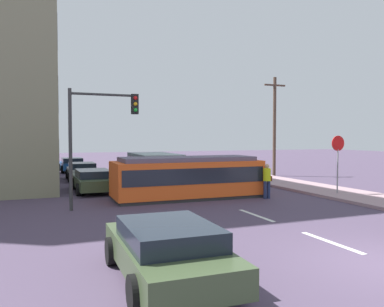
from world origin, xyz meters
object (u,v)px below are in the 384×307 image
(parked_sedan_near, at_px, (167,249))
(stop_sign, at_px, (338,152))
(parked_sedan_mid, at_px, (93,180))
(parked_sedan_furthest, at_px, (72,164))
(streetcar_tram, at_px, (188,177))
(traffic_light_mast, at_px, (99,125))
(parked_sedan_far, at_px, (82,171))
(utility_pole_mid, at_px, (274,124))
(city_bus, at_px, (154,166))
(pedestrian_crossing, at_px, (267,179))

(parked_sedan_near, relative_size, stop_sign, 1.50)
(stop_sign, bearing_deg, parked_sedan_mid, 151.15)
(parked_sedan_furthest, bearing_deg, stop_sign, -59.54)
(streetcar_tram, height_order, parked_sedan_near, streetcar_tram)
(parked_sedan_near, bearing_deg, traffic_light_mast, 90.93)
(parked_sedan_far, xyz_separation_m, stop_sign, (11.11, -12.34, 1.57))
(streetcar_tram, bearing_deg, utility_pole_mid, 37.09)
(streetcar_tram, bearing_deg, city_bus, 87.78)
(parked_sedan_furthest, xyz_separation_m, traffic_light_mast, (-0.30, -18.23, 2.81))
(streetcar_tram, height_order, pedestrian_crossing, streetcar_tram)
(pedestrian_crossing, bearing_deg, traffic_light_mast, 177.84)
(streetcar_tram, relative_size, traffic_light_mast, 1.47)
(parked_sedan_furthest, bearing_deg, parked_sedan_mid, -89.54)
(streetcar_tram, bearing_deg, parked_sedan_mid, 134.99)
(streetcar_tram, xyz_separation_m, traffic_light_mast, (-4.37, -1.27, 2.40))
(parked_sedan_mid, relative_size, stop_sign, 1.59)
(utility_pole_mid, bearing_deg, streetcar_tram, -142.91)
(traffic_light_mast, distance_m, utility_pole_mid, 16.83)
(traffic_light_mast, bearing_deg, parked_sedan_far, 87.77)
(streetcar_tram, height_order, parked_sedan_mid, streetcar_tram)
(streetcar_tram, bearing_deg, parked_sedan_near, -113.35)
(city_bus, bearing_deg, streetcar_tram, -92.22)
(parked_sedan_mid, relative_size, utility_pole_mid, 0.61)
(parked_sedan_furthest, height_order, stop_sign, stop_sign)
(city_bus, height_order, traffic_light_mast, traffic_light_mast)
(stop_sign, bearing_deg, utility_pole_mid, 74.04)
(parked_sedan_near, bearing_deg, parked_sedan_mid, 88.89)
(parked_sedan_furthest, relative_size, traffic_light_mast, 0.85)
(parked_sedan_far, bearing_deg, stop_sign, -48.00)
(city_bus, xyz_separation_m, parked_sedan_near, (-4.49, -16.44, -0.45))
(city_bus, height_order, stop_sign, stop_sign)
(parked_sedan_far, xyz_separation_m, traffic_light_mast, (-0.45, -11.43, 2.81))
(parked_sedan_far, distance_m, utility_pole_mid, 14.52)
(streetcar_tram, bearing_deg, traffic_light_mast, -163.82)
(parked_sedan_near, height_order, stop_sign, stop_sign)
(pedestrian_crossing, bearing_deg, streetcar_tram, 155.83)
(pedestrian_crossing, relative_size, parked_sedan_near, 0.39)
(city_bus, relative_size, parked_sedan_far, 1.23)
(pedestrian_crossing, height_order, parked_sedan_near, pedestrian_crossing)
(parked_sedan_furthest, bearing_deg, traffic_light_mast, -90.95)
(parked_sedan_far, height_order, stop_sign, stop_sign)
(streetcar_tram, bearing_deg, parked_sedan_far, 111.10)
(parked_sedan_near, xyz_separation_m, stop_sign, (11.42, 7.61, 1.57))
(pedestrian_crossing, relative_size, stop_sign, 0.58)
(city_bus, distance_m, stop_sign, 11.28)
(parked_sedan_mid, height_order, parked_sedan_furthest, same)
(parked_sedan_near, relative_size, traffic_light_mast, 0.88)
(city_bus, distance_m, utility_pole_mid, 10.16)
(pedestrian_crossing, relative_size, traffic_light_mast, 0.34)
(traffic_light_mast, height_order, utility_pole_mid, utility_pole_mid)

